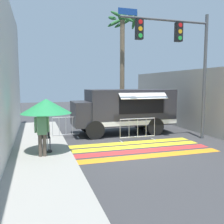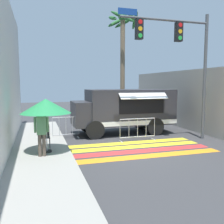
# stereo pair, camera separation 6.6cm
# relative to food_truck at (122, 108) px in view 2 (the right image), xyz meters

# --- Properties ---
(ground_plane) EXTENTS (60.00, 60.00, 0.00)m
(ground_plane) POSITION_rel_food_truck_xyz_m (-0.53, -3.20, -1.45)
(ground_plane) COLOR #38383A
(sidewalk_left) EXTENTS (4.40, 16.00, 0.15)m
(sidewalk_left) POSITION_rel_food_truck_xyz_m (-5.60, -3.20, -1.37)
(sidewalk_left) COLOR #99968E
(sidewalk_left) RESTS_ON ground_plane
(building_left_facade) EXTENTS (0.25, 16.00, 6.58)m
(building_left_facade) POSITION_rel_food_truck_xyz_m (-5.81, -3.20, 1.84)
(building_left_facade) COLOR silver
(building_left_facade) RESTS_ON ground_plane
(concrete_wall_right) EXTENTS (0.20, 16.00, 3.68)m
(concrete_wall_right) POSITION_rel_food_truck_xyz_m (4.37, -0.20, 0.39)
(concrete_wall_right) COLOR #A39E93
(concrete_wall_right) RESTS_ON ground_plane
(crosswalk_painted) EXTENTS (6.40, 2.84, 0.01)m
(crosswalk_painted) POSITION_rel_food_truck_xyz_m (-0.53, -3.42, -1.44)
(crosswalk_painted) COLOR orange
(crosswalk_painted) RESTS_ON ground_plane
(food_truck) EXTENTS (5.66, 2.63, 2.51)m
(food_truck) POSITION_rel_food_truck_xyz_m (0.00, 0.00, 0.00)
(food_truck) COLOR #2D2D33
(food_truck) RESTS_ON ground_plane
(traffic_signal_pole) EXTENTS (4.72, 0.29, 6.23)m
(traffic_signal_pole) POSITION_rel_food_truck_xyz_m (2.05, -2.44, 3.03)
(traffic_signal_pole) COLOR #515456
(traffic_signal_pole) RESTS_ON ground_plane
(patio_umbrella) EXTENTS (1.93, 1.93, 2.10)m
(patio_umbrella) POSITION_rel_food_truck_xyz_m (-4.31, -3.36, 0.51)
(patio_umbrella) COLOR black
(patio_umbrella) RESTS_ON sidewalk_left
(folding_chair) EXTENTS (0.47, 0.47, 0.99)m
(folding_chair) POSITION_rel_food_truck_xyz_m (-4.40, -2.84, -0.69)
(folding_chair) COLOR #4C4C51
(folding_chair) RESTS_ON sidewalk_left
(vendor_person) EXTENTS (0.53, 0.23, 1.74)m
(vendor_person) POSITION_rel_food_truck_xyz_m (-4.50, -3.91, -0.30)
(vendor_person) COLOR brown
(vendor_person) RESTS_ON sidewalk_left
(barricade_front) EXTENTS (1.87, 0.44, 1.12)m
(barricade_front) POSITION_rel_food_truck_xyz_m (0.12, -1.95, -0.90)
(barricade_front) COLOR #B7BABF
(barricade_front) RESTS_ON ground_plane
(barricade_side) EXTENTS (1.39, 0.44, 1.12)m
(barricade_side) POSITION_rel_food_truck_xyz_m (-3.23, -0.36, -0.91)
(barricade_side) COLOR #B7BABF
(barricade_side) RESTS_ON ground_plane
(palm_tree) EXTENTS (2.24, 2.30, 7.65)m
(palm_tree) POSITION_rel_food_truck_xyz_m (1.13, 3.16, 3.99)
(palm_tree) COLOR #7A664C
(palm_tree) RESTS_ON ground_plane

